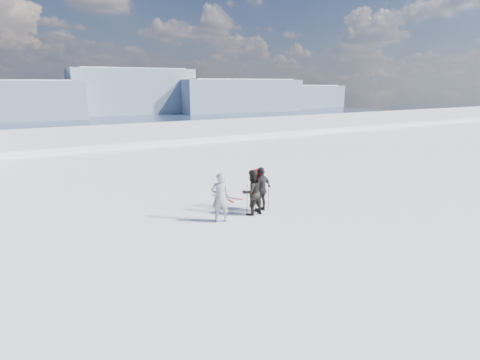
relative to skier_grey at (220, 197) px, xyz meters
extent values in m
plane|color=white|center=(3.14, 57.20, -18.50)|extent=(220.00, 208.01, 71.62)
cube|color=white|center=(3.14, 27.20, -7.50)|extent=(180.00, 16.00, 14.00)
plane|color=navy|center=(3.14, 287.20, -31.00)|extent=(820.00, 820.00, 0.00)
cube|color=slate|center=(103.14, 467.20, -5.00)|extent=(140.00, 80.00, 52.00)
cube|color=white|center=(103.14, 467.20, 18.00)|extent=(119.00, 70.00, 8.00)
cube|color=slate|center=(233.14, 437.20, -11.00)|extent=(160.00, 80.00, 40.00)
cube|color=white|center=(233.14, 437.20, 6.00)|extent=(136.00, 70.00, 8.00)
cube|color=slate|center=(353.14, 467.20, -15.00)|extent=(130.00, 80.00, 32.00)
cube|color=white|center=(353.14, 467.20, -2.00)|extent=(110.50, 70.00, 8.00)
imported|color=#8E959B|center=(0.00, 0.00, 0.00)|extent=(0.84, 0.67, 2.01)
imported|color=black|center=(1.52, 0.13, -0.04)|extent=(0.98, 0.78, 1.93)
imported|color=black|center=(2.11, 0.32, -0.03)|extent=(1.23, 0.82, 1.95)
cube|color=red|center=(2.03, 0.56, 1.25)|extent=(0.47, 0.36, 0.61)
cylinder|color=black|center=(-0.25, -0.02, -0.42)|extent=(0.02, 0.02, 1.17)
cylinder|color=black|center=(0.23, -0.03, -0.35)|extent=(0.02, 0.02, 1.30)
cylinder|color=black|center=(1.26, 0.07, -0.32)|extent=(0.02, 0.02, 1.37)
cylinder|color=black|center=(1.85, 0.09, -0.34)|extent=(0.02, 0.02, 1.32)
cylinder|color=black|center=(1.79, 0.28, -0.44)|extent=(0.02, 0.02, 1.13)
cylinder|color=black|center=(2.38, 0.19, -0.32)|extent=(0.02, 0.02, 1.36)
cube|color=black|center=(1.56, 2.74, -0.99)|extent=(0.16, 1.70, 0.03)
cube|color=black|center=(1.70, 2.74, -0.99)|extent=(1.02, 1.46, 0.03)
camera|label=1|loc=(-6.09, -12.76, 4.36)|focal=28.00mm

